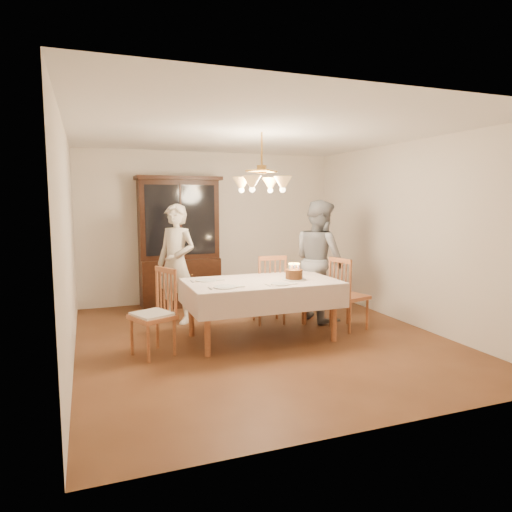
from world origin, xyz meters
name	(u,v)px	position (x,y,z in m)	size (l,w,h in m)	color
ground	(261,338)	(0.00, 0.00, 0.00)	(5.00, 5.00, 0.00)	#522C17
room_shell	(262,216)	(0.00, 0.00, 1.58)	(5.00, 5.00, 5.00)	white
dining_table	(261,286)	(0.00, 0.00, 0.68)	(1.90, 1.10, 0.76)	brown
china_hutch	(179,244)	(-0.61, 2.25, 1.04)	(1.38, 0.54, 2.16)	black
chair_far_side	(269,293)	(0.38, 0.68, 0.44)	(0.48, 0.46, 1.00)	brown
chair_left_end	(153,316)	(-1.39, -0.15, 0.45)	(0.56, 0.57, 1.00)	brown
chair_right_end	(348,297)	(1.29, 0.01, 0.44)	(0.52, 0.53, 1.00)	brown
elderly_woman	(176,264)	(-0.86, 1.18, 0.86)	(0.63, 0.41, 1.72)	beige
adult_in_grey	(319,260)	(1.16, 0.62, 0.89)	(0.86, 0.67, 1.78)	slate
birthday_cake	(294,275)	(0.41, -0.09, 0.82)	(0.30, 0.30, 0.22)	white
place_setting_near_left	(226,287)	(-0.56, -0.29, 0.77)	(0.42, 0.27, 0.02)	white
place_setting_near_right	(281,284)	(0.12, -0.34, 0.77)	(0.38, 0.23, 0.02)	white
place_setting_far_left	(207,280)	(-0.65, 0.23, 0.77)	(0.41, 0.27, 0.02)	white
chandelier	(262,184)	(0.00, 0.00, 1.98)	(0.62, 0.62, 0.73)	#BF8C3F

